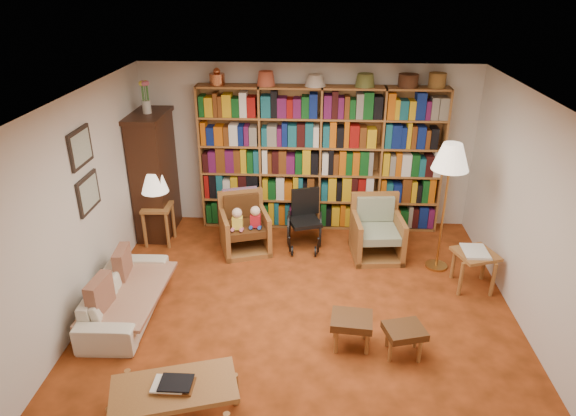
# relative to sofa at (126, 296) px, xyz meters

# --- Properties ---
(floor) EXTENTS (5.00, 5.00, 0.00)m
(floor) POSITION_rel_sofa_xyz_m (2.05, 0.11, -0.24)
(floor) COLOR #A84519
(floor) RESTS_ON ground
(ceiling) EXTENTS (5.00, 5.00, 0.00)m
(ceiling) POSITION_rel_sofa_xyz_m (2.05, 0.11, 2.26)
(ceiling) COLOR white
(ceiling) RESTS_ON wall_back
(wall_back) EXTENTS (5.00, 0.00, 5.00)m
(wall_back) POSITION_rel_sofa_xyz_m (2.05, 2.61, 1.01)
(wall_back) COLOR silver
(wall_back) RESTS_ON floor
(wall_front) EXTENTS (5.00, 0.00, 5.00)m
(wall_front) POSITION_rel_sofa_xyz_m (2.05, -2.39, 1.01)
(wall_front) COLOR silver
(wall_front) RESTS_ON floor
(wall_left) EXTENTS (0.00, 5.00, 5.00)m
(wall_left) POSITION_rel_sofa_xyz_m (-0.45, 0.11, 1.01)
(wall_left) COLOR silver
(wall_left) RESTS_ON floor
(wall_right) EXTENTS (0.00, 5.00, 5.00)m
(wall_right) POSITION_rel_sofa_xyz_m (4.55, 0.11, 1.01)
(wall_right) COLOR silver
(wall_right) RESTS_ON floor
(bookshelf) EXTENTS (3.60, 0.30, 2.42)m
(bookshelf) POSITION_rel_sofa_xyz_m (2.25, 2.44, 0.94)
(bookshelf) COLOR olive
(bookshelf) RESTS_ON floor
(curio_cabinet) EXTENTS (0.50, 0.95, 2.40)m
(curio_cabinet) POSITION_rel_sofa_xyz_m (-0.20, 2.11, 0.72)
(curio_cabinet) COLOR #32170D
(curio_cabinet) RESTS_ON floor
(framed_pictures) EXTENTS (0.03, 0.52, 0.97)m
(framed_pictures) POSITION_rel_sofa_xyz_m (-0.43, 0.41, 1.39)
(framed_pictures) COLOR black
(framed_pictures) RESTS_ON wall_left
(sofa) EXTENTS (1.63, 0.67, 0.47)m
(sofa) POSITION_rel_sofa_xyz_m (0.00, 0.00, 0.00)
(sofa) COLOR beige
(sofa) RESTS_ON floor
(sofa_throw) EXTENTS (0.79, 1.42, 0.04)m
(sofa_throw) POSITION_rel_sofa_xyz_m (0.05, -0.00, 0.06)
(sofa_throw) COLOR beige
(sofa_throw) RESTS_ON sofa
(cushion_left) EXTENTS (0.16, 0.40, 0.39)m
(cushion_left) POSITION_rel_sofa_xyz_m (-0.13, 0.35, 0.21)
(cushion_left) COLOR maroon
(cushion_left) RESTS_ON sofa
(cushion_right) EXTENTS (0.17, 0.43, 0.41)m
(cushion_right) POSITION_rel_sofa_xyz_m (-0.13, -0.35, 0.21)
(cushion_right) COLOR maroon
(cushion_right) RESTS_ON sofa
(side_table_lamp) EXTENTS (0.43, 0.43, 0.59)m
(side_table_lamp) POSITION_rel_sofa_xyz_m (-0.10, 1.75, 0.20)
(side_table_lamp) COLOR olive
(side_table_lamp) RESTS_ON floor
(table_lamp) EXTENTS (0.39, 0.39, 0.53)m
(table_lamp) POSITION_rel_sofa_xyz_m (-0.10, 1.75, 0.71)
(table_lamp) COLOR #B37E39
(table_lamp) RESTS_ON side_table_lamp
(armchair_leather) EXTENTS (0.86, 0.86, 0.83)m
(armchair_leather) POSITION_rel_sofa_xyz_m (1.20, 1.67, 0.11)
(armchair_leather) COLOR olive
(armchair_leather) RESTS_ON floor
(armchair_sage) EXTENTS (0.75, 0.77, 0.85)m
(armchair_sage) POSITION_rel_sofa_xyz_m (3.07, 1.60, 0.09)
(armchair_sage) COLOR olive
(armchair_sage) RESTS_ON floor
(wheelchair) EXTENTS (0.52, 0.68, 0.85)m
(wheelchair) POSITION_rel_sofa_xyz_m (2.04, 1.79, 0.15)
(wheelchair) COLOR black
(wheelchair) RESTS_ON floor
(floor_lamp) EXTENTS (0.47, 0.47, 1.76)m
(floor_lamp) POSITION_rel_sofa_xyz_m (3.86, 1.25, 1.28)
(floor_lamp) COLOR #B37E39
(floor_lamp) RESTS_ON floor
(side_table_papers) EXTENTS (0.59, 0.59, 0.53)m
(side_table_papers) POSITION_rel_sofa_xyz_m (4.20, 0.79, 0.18)
(side_table_papers) COLOR olive
(side_table_papers) RESTS_ON floor
(footstool_a) EXTENTS (0.46, 0.41, 0.37)m
(footstool_a) POSITION_rel_sofa_xyz_m (2.60, -0.45, 0.06)
(footstool_a) COLOR #4B2B14
(footstool_a) RESTS_ON floor
(footstool_b) EXTENTS (0.47, 0.43, 0.34)m
(footstool_b) POSITION_rel_sofa_xyz_m (3.14, -0.56, 0.04)
(footstool_b) COLOR #4B2B14
(footstool_b) RESTS_ON floor
(coffee_table) EXTENTS (1.19, 0.82, 0.45)m
(coffee_table) POSITION_rel_sofa_xyz_m (1.00, -1.56, 0.11)
(coffee_table) COLOR olive
(coffee_table) RESTS_ON floor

